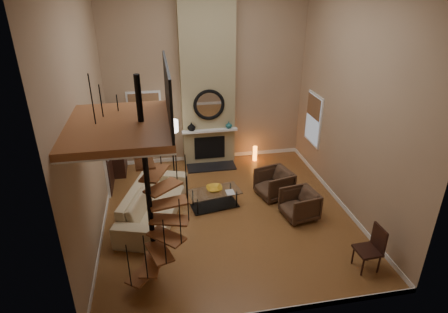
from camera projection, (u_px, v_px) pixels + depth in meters
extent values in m
cube|color=#9E6733|center=(227.00, 213.00, 9.51)|extent=(6.00, 6.50, 0.01)
cube|color=tan|center=(207.00, 75.00, 11.20)|extent=(6.00, 0.02, 5.50)
cube|color=tan|center=(270.00, 180.00, 5.44)|extent=(6.00, 0.02, 5.50)
cube|color=tan|center=(86.00, 117.00, 7.83)|extent=(0.02, 6.50, 5.50)
cube|color=tan|center=(353.00, 102.00, 8.81)|extent=(0.02, 6.50, 5.50)
cube|color=white|center=(208.00, 157.00, 12.35)|extent=(6.00, 0.02, 0.12)
cube|color=white|center=(262.00, 313.00, 6.61)|extent=(6.00, 0.02, 0.12)
cube|color=white|center=(104.00, 224.00, 8.99)|extent=(0.02, 6.50, 0.12)
cube|color=white|center=(338.00, 200.00, 9.97)|extent=(0.02, 6.50, 0.12)
cube|color=#9A8C64|center=(207.00, 76.00, 11.03)|extent=(1.60, 0.38, 5.50)
cube|color=black|center=(211.00, 167.00, 11.78)|extent=(1.50, 0.60, 0.04)
cube|color=black|center=(210.00, 148.00, 11.80)|extent=(0.95, 0.02, 0.72)
cube|color=white|center=(210.00, 131.00, 11.47)|extent=(1.70, 0.18, 0.06)
torus|color=black|center=(209.00, 105.00, 11.18)|extent=(0.94, 0.10, 0.94)
cylinder|color=white|center=(209.00, 105.00, 11.19)|extent=(0.80, 0.01, 0.80)
imported|color=black|center=(191.00, 127.00, 11.35)|extent=(0.24, 0.24, 0.25)
imported|color=#195357|center=(229.00, 125.00, 11.55)|extent=(0.20, 0.20, 0.21)
cube|color=white|center=(145.00, 116.00, 11.37)|extent=(1.02, 0.04, 1.52)
cube|color=#8C9EB2|center=(145.00, 116.00, 11.35)|extent=(0.90, 0.01, 1.40)
cube|color=#8A603D|center=(144.00, 109.00, 11.24)|extent=(0.90, 0.01, 0.98)
cube|color=white|center=(314.00, 119.00, 11.08)|extent=(0.04, 1.02, 1.52)
cube|color=#8C9EB2|center=(313.00, 119.00, 11.07)|extent=(0.01, 0.90, 1.40)
cube|color=#8A603D|center=(314.00, 107.00, 10.90)|extent=(0.01, 0.90, 0.63)
cube|color=white|center=(106.00, 155.00, 10.16)|extent=(0.06, 1.05, 2.16)
cube|color=black|center=(108.00, 156.00, 10.18)|extent=(0.05, 0.90, 2.05)
cube|color=#8C9EB2|center=(107.00, 141.00, 10.00)|extent=(0.01, 0.60, 0.90)
cube|color=#9A5A32|center=(120.00, 126.00, 6.18)|extent=(1.70, 2.20, 0.12)
cube|color=white|center=(120.00, 130.00, 6.22)|extent=(1.70, 2.20, 0.03)
cube|color=black|center=(168.00, 92.00, 6.09)|extent=(0.04, 2.20, 0.94)
cylinder|color=black|center=(148.00, 186.00, 6.75)|extent=(0.10, 0.10, 4.02)
cube|color=#9A5A32|center=(144.00, 273.00, 7.21)|extent=(0.71, 0.78, 0.04)
cylinder|color=black|center=(129.00, 266.00, 6.72)|extent=(0.02, 0.02, 0.94)
cube|color=#9A5A32|center=(151.00, 264.00, 7.06)|extent=(0.46, 0.77, 0.04)
cylinder|color=black|center=(145.00, 258.00, 6.54)|extent=(0.02, 0.02, 0.94)
cube|color=#9A5A32|center=(160.00, 252.00, 6.99)|extent=(0.55, 0.79, 0.04)
cylinder|color=black|center=(165.00, 242.00, 6.50)|extent=(0.02, 0.02, 0.94)
cube|color=#9A5A32|center=(166.00, 237.00, 6.99)|extent=(0.75, 0.74, 0.04)
cylinder|color=black|center=(180.00, 222.00, 6.60)|extent=(0.02, 0.02, 0.94)
cube|color=#9A5A32|center=(170.00, 220.00, 7.02)|extent=(0.79, 0.53, 0.04)
cylinder|color=black|center=(188.00, 199.00, 6.79)|extent=(0.02, 0.02, 0.94)
cube|color=#9A5A32|center=(169.00, 203.00, 7.06)|extent=(0.77, 0.48, 0.04)
cylinder|color=black|center=(186.00, 177.00, 6.99)|extent=(0.02, 0.02, 0.94)
cube|color=#9A5A32|center=(163.00, 187.00, 7.08)|extent=(0.77, 0.72, 0.04)
cylinder|color=black|center=(176.00, 158.00, 7.13)|extent=(0.02, 0.02, 0.94)
cube|color=#9A5A32|center=(155.00, 173.00, 7.03)|extent=(0.58, 0.79, 0.04)
cylinder|color=black|center=(159.00, 143.00, 7.15)|extent=(0.02, 0.02, 0.94)
cube|color=#9A5A32|center=(144.00, 161.00, 6.91)|extent=(0.41, 0.75, 0.04)
cylinder|color=black|center=(140.00, 130.00, 7.02)|extent=(0.02, 0.02, 0.94)
cube|color=#9A5A32|center=(133.00, 150.00, 6.72)|extent=(0.68, 0.79, 0.04)
cylinder|color=black|center=(120.00, 120.00, 6.75)|extent=(0.02, 0.02, 0.94)
cube|color=#9A5A32|center=(124.00, 140.00, 6.48)|extent=(0.80, 0.64, 0.04)
cylinder|color=black|center=(103.00, 112.00, 6.37)|extent=(0.02, 0.02, 0.94)
cube|color=#9A5A32|center=(119.00, 129.00, 6.21)|extent=(0.72, 0.34, 0.04)
cylinder|color=black|center=(92.00, 103.00, 5.95)|extent=(0.02, 0.02, 0.94)
cube|color=black|center=(116.00, 144.00, 11.09)|extent=(0.41, 0.87, 1.94)
imported|color=#C9B68B|center=(153.00, 202.00, 9.24)|extent=(1.89, 3.00, 0.82)
imported|color=#493121|center=(277.00, 183.00, 10.17)|extent=(1.04, 1.02, 0.78)
imported|color=#493121|center=(302.00, 204.00, 9.25)|extent=(0.92, 0.90, 0.73)
cube|color=silver|center=(215.00, 192.00, 9.60)|extent=(1.39, 0.86, 0.02)
cube|color=black|center=(215.00, 205.00, 9.78)|extent=(1.27, 0.74, 0.02)
cylinder|color=black|center=(198.00, 207.00, 9.35)|extent=(0.04, 0.04, 0.48)
cylinder|color=black|center=(237.00, 200.00, 9.67)|extent=(0.04, 0.04, 0.48)
cylinder|color=black|center=(193.00, 199.00, 9.72)|extent=(0.04, 0.04, 0.48)
cylinder|color=black|center=(230.00, 191.00, 10.05)|extent=(0.04, 0.04, 0.48)
imported|color=gold|center=(214.00, 189.00, 9.62)|extent=(0.41, 0.41, 0.10)
imported|color=gray|center=(229.00, 193.00, 9.52)|extent=(0.22, 0.29, 0.03)
cylinder|color=black|center=(174.00, 174.00, 11.38)|extent=(0.36, 0.36, 0.03)
cylinder|color=black|center=(173.00, 150.00, 11.04)|extent=(0.04, 0.04, 1.56)
cylinder|color=#F2E5C6|center=(171.00, 126.00, 10.72)|extent=(0.40, 0.40, 0.32)
cylinder|color=orange|center=(255.00, 153.00, 12.13)|extent=(0.13, 0.13, 0.47)
cube|color=black|center=(368.00, 251.00, 7.54)|extent=(0.48, 0.48, 0.05)
cube|color=black|center=(379.00, 239.00, 7.47)|extent=(0.06, 0.44, 0.54)
cylinder|color=black|center=(363.00, 267.00, 7.45)|extent=(0.04, 0.04, 0.44)
cylinder|color=black|center=(379.00, 264.00, 7.52)|extent=(0.04, 0.04, 0.44)
cylinder|color=black|center=(353.00, 255.00, 7.76)|extent=(0.04, 0.04, 0.44)
cylinder|color=black|center=(369.00, 253.00, 7.84)|extent=(0.04, 0.04, 0.44)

